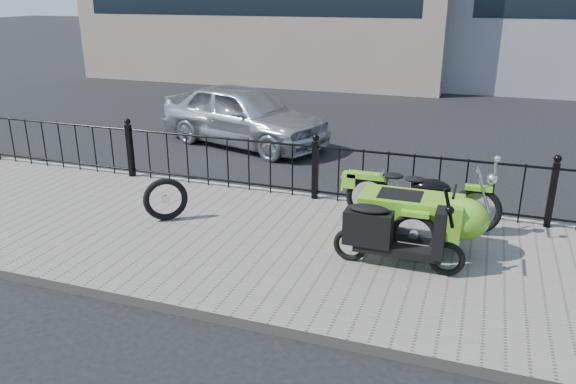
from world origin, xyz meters
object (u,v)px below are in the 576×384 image
(spare_tire, at_px, (166,199))
(sedan_car, at_px, (244,115))
(motorcycle_sidecar, at_px, (426,212))
(scooter, at_px, (389,235))

(spare_tire, height_order, sedan_car, sedan_car)
(motorcycle_sidecar, height_order, sedan_car, sedan_car)
(motorcycle_sidecar, distance_m, scooter, 0.85)
(scooter, xyz_separation_m, spare_tire, (-3.34, 0.38, -0.10))
(sedan_car, bearing_deg, motorcycle_sidecar, -117.03)
(motorcycle_sidecar, distance_m, spare_tire, 3.71)
(sedan_car, bearing_deg, scooter, -123.94)
(scooter, distance_m, sedan_car, 6.64)
(spare_tire, bearing_deg, scooter, -6.54)
(motorcycle_sidecar, relative_size, sedan_car, 0.56)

